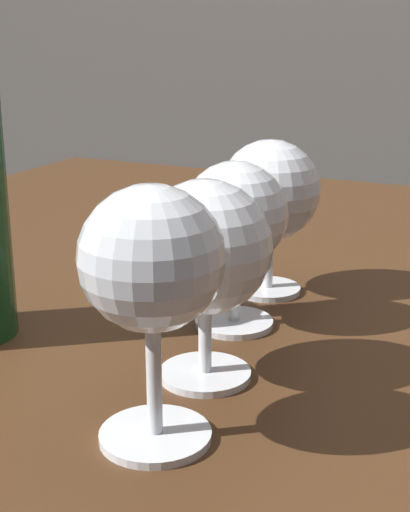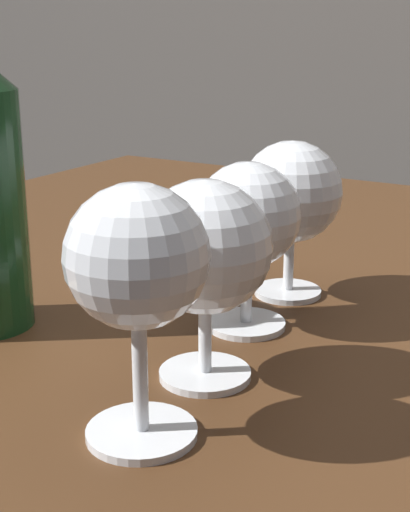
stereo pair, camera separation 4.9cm
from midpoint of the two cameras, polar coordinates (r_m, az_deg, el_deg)
name	(u,v)px [view 2 (the right image)]	position (r m, az deg, el deg)	size (l,w,h in m)	color
dining_table	(395,377)	(0.75, 16.01, -8.81)	(1.27, 0.89, 0.73)	#472B16
wine_glass_cabernet	(137,264)	(0.41, -1.78, -0.66)	(0.08, 0.08, 0.15)	white
wine_glass_merlot	(205,251)	(0.49, 2.87, 0.37)	(0.09, 0.09, 0.14)	white
wine_glass_chardonnay	(248,219)	(0.57, 5.68, 2.77)	(0.08, 0.08, 0.13)	white
wine_glass_amber	(291,194)	(0.65, 8.67, 4.60)	(0.09, 0.09, 0.14)	white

